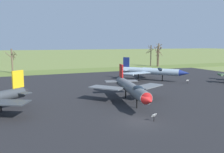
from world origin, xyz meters
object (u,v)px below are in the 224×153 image
object	(u,v)px
info_placard_front_left	(188,81)
jet_fighter_rear_center	(132,88)
info_placard_rear_center	(154,117)
jet_fighter_front_left	(151,71)

from	to	relation	value
info_placard_front_left	jet_fighter_rear_center	xyz separation A→B (m)	(-18.32, -10.15, 1.63)
jet_fighter_rear_center	info_placard_rear_center	size ratio (longest dim) A/B	16.95
jet_fighter_rear_center	info_placard_front_left	bearing A→B (deg)	28.99
jet_fighter_front_left	info_placard_front_left	bearing A→B (deg)	-57.02
info_placard_front_left	info_placard_rear_center	world-z (taller)	info_placard_front_left
jet_fighter_front_left	info_placard_rear_center	size ratio (longest dim) A/B	15.76
jet_fighter_front_left	info_placard_rear_center	world-z (taller)	jet_fighter_front_left
jet_fighter_front_left	jet_fighter_rear_center	world-z (taller)	jet_fighter_front_left
jet_fighter_front_left	info_placard_rear_center	bearing A→B (deg)	-121.26
jet_fighter_front_left	jet_fighter_rear_center	bearing A→B (deg)	-128.98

